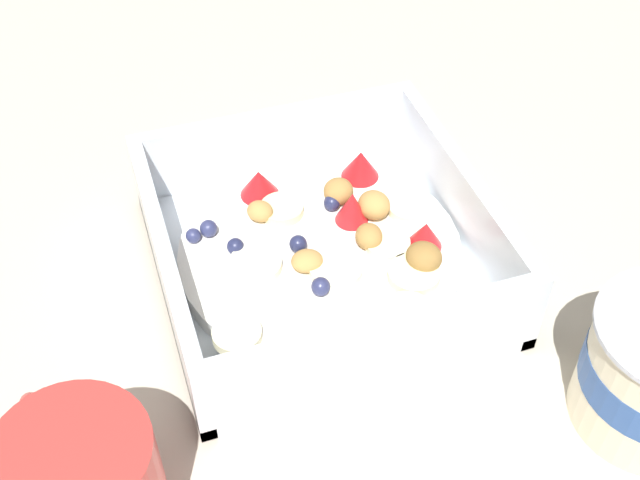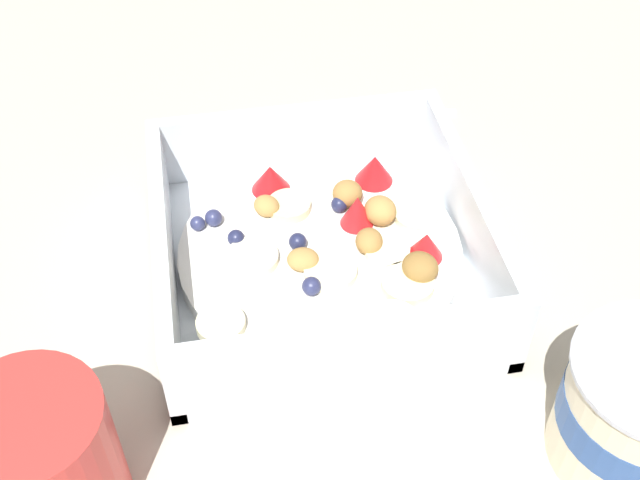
# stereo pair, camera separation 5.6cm
# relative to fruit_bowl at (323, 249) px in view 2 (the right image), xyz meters

# --- Properties ---
(ground_plane) EXTENTS (2.40, 2.40, 0.00)m
(ground_plane) POSITION_rel_fruit_bowl_xyz_m (0.02, 0.01, -0.02)
(ground_plane) COLOR beige
(fruit_bowl) EXTENTS (0.22, 0.22, 0.07)m
(fruit_bowl) POSITION_rel_fruit_bowl_xyz_m (0.00, 0.00, 0.00)
(fruit_bowl) COLOR white
(fruit_bowl) RESTS_ON ground
(spoon) EXTENTS (0.03, 0.17, 0.01)m
(spoon) POSITION_rel_fruit_bowl_xyz_m (-0.17, 0.03, -0.02)
(spoon) COLOR silver
(spoon) RESTS_ON ground
(coffee_mug) EXTENTS (0.11, 0.08, 0.09)m
(coffee_mug) POSITION_rel_fruit_bowl_xyz_m (0.15, -0.18, 0.02)
(coffee_mug) COLOR red
(coffee_mug) RESTS_ON ground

